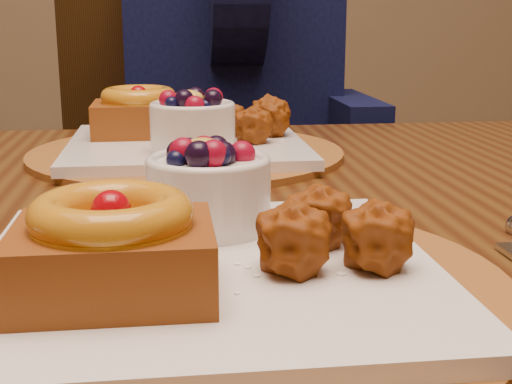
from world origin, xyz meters
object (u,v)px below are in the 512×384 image
dining_table (196,281)px  place_setting_near (204,254)px  place_setting_far (184,136)px  chair_far (177,223)px  diner (232,49)px

dining_table → place_setting_near: 0.24m
place_setting_near → place_setting_far: size_ratio=1.00×
dining_table → place_setting_near: place_setting_near is taller
chair_far → diner: size_ratio=1.21×
place_setting_far → diner: diner is taller
place_setting_near → diner: diner is taller
chair_far → diner: diner is taller
place_setting_near → diner: bearing=83.6°
chair_far → diner: bearing=41.7°
place_setting_near → chair_far: 0.92m
dining_table → place_setting_near: (-0.00, -0.22, 0.10)m
place_setting_near → diner: size_ratio=0.47×
place_setting_far → chair_far: 0.52m
place_setting_near → chair_far: chair_far is taller
chair_far → dining_table: bearing=-83.0°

